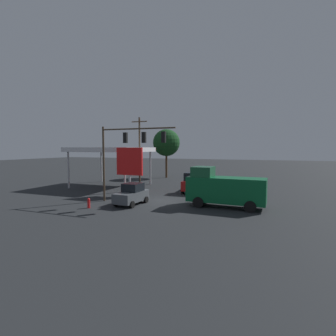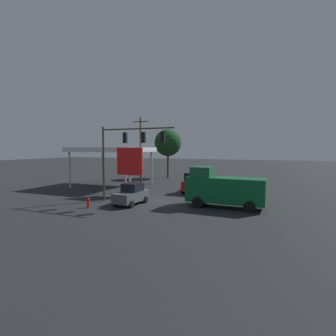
# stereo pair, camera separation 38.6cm
# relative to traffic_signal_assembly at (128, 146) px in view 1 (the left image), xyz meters

# --- Properties ---
(ground_plane) EXTENTS (200.00, 200.00, 0.00)m
(ground_plane) POSITION_rel_traffic_signal_assembly_xyz_m (-2.54, -1.93, -5.49)
(ground_plane) COLOR black
(traffic_signal_assembly) EXTENTS (7.64, 0.43, 7.37)m
(traffic_signal_assembly) POSITION_rel_traffic_signal_assembly_xyz_m (0.00, 0.00, 0.00)
(traffic_signal_assembly) COLOR #473828
(traffic_signal_assembly) RESTS_ON ground
(utility_pole) EXTENTS (2.40, 0.26, 9.62)m
(utility_pole) POSITION_rel_traffic_signal_assembly_xyz_m (4.80, -11.65, -0.40)
(utility_pole) COLOR #473828
(utility_pole) RESTS_ON ground
(gas_station_canopy) EXTENTS (9.66, 8.45, 5.37)m
(gas_station_canopy) POSITION_rel_traffic_signal_assembly_xyz_m (7.77, -8.93, -0.48)
(gas_station_canopy) COLOR silver
(gas_station_canopy) RESTS_ON ground
(price_sign) EXTENTS (3.15, 0.27, 5.33)m
(price_sign) POSITION_rel_traffic_signal_assembly_xyz_m (1.91, -3.61, -1.82)
(price_sign) COLOR #B7B7BC
(price_sign) RESTS_ON ground
(hatchback_crossing) EXTENTS (2.15, 3.90, 1.97)m
(hatchback_crossing) POSITION_rel_traffic_signal_assembly_xyz_m (-0.59, 0.47, -4.55)
(hatchback_crossing) COLOR #474C51
(hatchback_crossing) RESTS_ON ground
(delivery_truck) EXTENTS (6.88, 2.75, 3.58)m
(delivery_truck) POSITION_rel_traffic_signal_assembly_xyz_m (-8.82, -1.47, -3.80)
(delivery_truck) COLOR #0C592D
(delivery_truck) RESTS_ON ground
(pickup_parked) EXTENTS (2.45, 5.29, 2.40)m
(pickup_parked) POSITION_rel_traffic_signal_assembly_xyz_m (-4.20, -8.37, -4.38)
(pickup_parked) COLOR maroon
(pickup_parked) RESTS_ON ground
(street_tree) EXTENTS (4.77, 4.77, 8.62)m
(street_tree) POSITION_rel_traffic_signal_assembly_xyz_m (4.56, -21.48, 0.72)
(street_tree) COLOR #4C331E
(street_tree) RESTS_ON ground
(fire_hydrant) EXTENTS (0.24, 0.24, 0.88)m
(fire_hydrant) POSITION_rel_traffic_signal_assembly_xyz_m (2.20, 3.19, -5.05)
(fire_hydrant) COLOR red
(fire_hydrant) RESTS_ON ground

